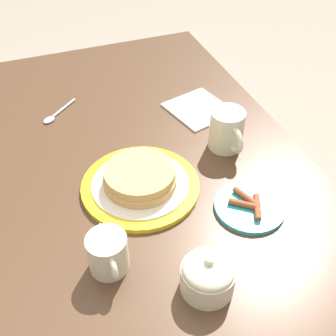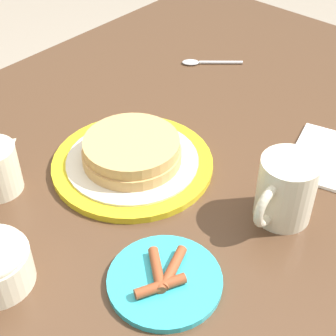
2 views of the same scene
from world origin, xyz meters
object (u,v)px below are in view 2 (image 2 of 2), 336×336
(coffee_mug, at_px, (285,190))
(pancake_plate, at_px, (133,156))
(spoon, at_px, (202,62))
(side_plate_bacon, at_px, (165,280))

(coffee_mug, bearing_deg, pancake_plate, -75.70)
(coffee_mug, bearing_deg, spoon, -127.13)
(side_plate_bacon, relative_size, coffee_mug, 1.27)
(pancake_plate, relative_size, side_plate_bacon, 1.76)
(side_plate_bacon, bearing_deg, spoon, -146.05)
(pancake_plate, height_order, coffee_mug, coffee_mug)
(pancake_plate, distance_m, side_plate_bacon, 0.25)
(spoon, bearing_deg, pancake_plate, 20.84)
(pancake_plate, xyz_separation_m, side_plate_bacon, (0.15, 0.20, -0.01))
(pancake_plate, height_order, spoon, pancake_plate)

